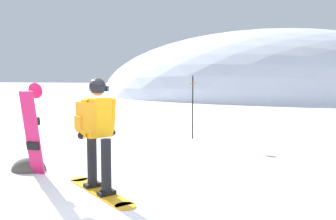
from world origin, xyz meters
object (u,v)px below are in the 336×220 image
(piste_marker_near, at_px, (193,102))
(spare_snowboard, at_px, (33,129))
(snowboarder_main, at_px, (96,132))
(rock_dark, at_px, (29,170))

(piste_marker_near, bearing_deg, spare_snowboard, -111.25)
(snowboarder_main, distance_m, rock_dark, 2.23)
(snowboarder_main, distance_m, piste_marker_near, 5.16)
(spare_snowboard, xyz_separation_m, piste_marker_near, (1.80, 4.62, 0.22))
(spare_snowboard, bearing_deg, piste_marker_near, 68.75)
(snowboarder_main, height_order, rock_dark, snowboarder_main)
(snowboarder_main, relative_size, rock_dark, 2.60)
(piste_marker_near, bearing_deg, snowboarder_main, -92.76)
(snowboarder_main, distance_m, spare_snowboard, 1.64)
(snowboarder_main, height_order, spare_snowboard, snowboarder_main)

